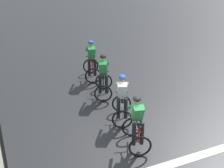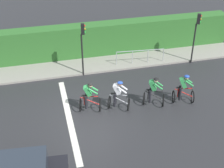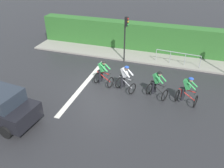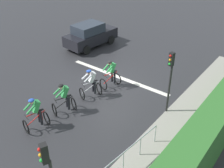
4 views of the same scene
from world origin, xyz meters
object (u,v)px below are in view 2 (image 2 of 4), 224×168
Objects in this scene: cyclist_mid at (118,96)px; traffic_light_far_junction at (196,31)px; cyclist_fourth at (89,98)px; traffic_light_near_crossing at (83,42)px; cyclist_lead at (183,89)px; pedestrian_railing_kerbside at (140,54)px; cyclist_second at (153,92)px.

traffic_light_far_junction is (-3.84, 6.12, 1.43)m from cyclist_mid.
traffic_light_near_crossing is (-3.72, 0.38, 1.43)m from cyclist_fourth.
traffic_light_far_junction reaches higher than cyclist_lead.
cyclist_mid is at bearing 81.57° from cyclist_fourth.
cyclist_fourth is (-0.47, -4.97, 0.00)m from cyclist_lead.
traffic_light_far_junction reaches higher than pedestrian_railing_kerbside.
traffic_light_far_junction is (-4.09, 2.62, 1.43)m from cyclist_lead.
traffic_light_near_crossing is at bearing -143.72° from cyclist_second.
cyclist_second is 1.00× the size of cyclist_fourth.
traffic_light_far_junction is (-3.62, 7.59, 1.43)m from cyclist_fourth.
cyclist_second is 1.00× the size of cyclist_mid.
cyclist_fourth is 8.53m from traffic_light_far_junction.
traffic_light_near_crossing is 1.00× the size of traffic_light_far_junction.
cyclist_lead is at bearing 9.94° from pedestrian_railing_kerbside.
traffic_light_far_junction is 3.78m from pedestrian_railing_kerbside.
cyclist_mid is 5.17m from pedestrian_railing_kerbside.
cyclist_lead is 5.06m from traffic_light_far_junction.
traffic_light_near_crossing is 7.21m from traffic_light_far_junction.
traffic_light_far_junction is (-3.95, 4.24, 1.43)m from cyclist_second.
pedestrian_railing_kerbside is at bearing 148.83° from cyclist_mid.
pedestrian_railing_kerbside is at bearing 135.43° from cyclist_fourth.
traffic_light_near_crossing reaches higher than cyclist_mid.
cyclist_fourth reaches higher than pedestrian_railing_kerbside.
cyclist_fourth is at bearing -64.49° from traffic_light_far_junction.
traffic_light_far_junction is at bearing 147.37° from cyclist_lead.
cyclist_mid is at bearing -57.90° from traffic_light_far_junction.
cyclist_lead is at bearing 85.85° from cyclist_mid.
cyclist_fourth is 0.50× the size of traffic_light_near_crossing.
cyclist_mid is 0.50× the size of traffic_light_near_crossing.
traffic_light_near_crossing is 4.07m from pedestrian_railing_kerbside.
cyclist_lead is 4.75m from pedestrian_railing_kerbside.
pedestrian_railing_kerbside is at bearing -99.71° from traffic_light_far_junction.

